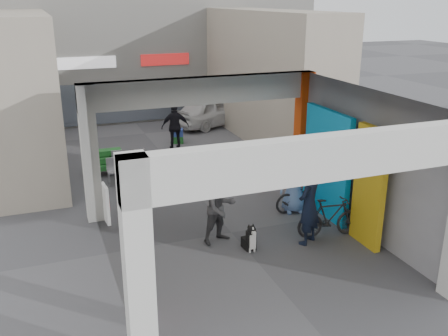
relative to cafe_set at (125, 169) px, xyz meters
name	(u,v)px	position (x,y,z in m)	size (l,w,h in m)	color
ground	(231,233)	(1.73, -4.82, -0.28)	(90.00, 90.00, 0.00)	#4F4F54
arcade_canopy	(269,149)	(2.27, -5.65, 2.02)	(6.40, 6.45, 6.40)	silver
far_building	(122,30)	(1.73, 9.17, 3.71)	(18.00, 4.08, 8.00)	silver
plaza_bldg_left	(22,91)	(-2.77, 2.68, 2.22)	(2.00, 9.00, 5.00)	#A79D8A
plaza_bldg_right	(268,77)	(6.23, 2.68, 2.22)	(2.00, 9.00, 5.00)	#A79D8A
bollard_left	(142,190)	(0.03, -2.44, 0.19)	(0.09, 0.09, 0.95)	gray
bollard_center	(202,183)	(1.79, -2.40, 0.14)	(0.09, 0.09, 0.85)	gray
bollard_right	(258,178)	(3.44, -2.61, 0.17)	(0.09, 0.09, 0.91)	gray
advert_board_near	(142,297)	(-1.02, -7.56, 0.22)	(0.10, 0.55, 1.00)	white
advert_board_far	(106,203)	(-1.02, -3.11, 0.22)	(0.14, 0.55, 1.00)	white
cafe_set	(125,169)	(0.00, 0.00, 0.00)	(1.33, 1.07, 0.80)	#A2A2A7
produce_stand	(107,165)	(-0.46, 0.59, 0.02)	(1.17, 0.63, 0.77)	black
crate_stack	(177,136)	(2.64, 3.31, 0.00)	(0.53, 0.46, 0.56)	#1B5F28
border_collie	(250,239)	(1.80, -5.79, -0.02)	(0.25, 0.48, 0.67)	black
man_with_dog	(309,205)	(3.20, -5.92, 0.67)	(0.70, 0.46, 1.92)	black
man_back_turned	(220,208)	(1.33, -5.13, 0.57)	(0.83, 0.64, 1.70)	#434346
man_elderly	(295,181)	(3.76, -4.20, 0.58)	(0.85, 0.55, 1.74)	#6386C1
man_crates	(175,127)	(2.34, 2.47, 0.59)	(1.03, 0.43, 1.76)	black
bicycle_front	(303,195)	(4.03, -4.23, 0.15)	(0.58, 1.66, 0.87)	black
bicycle_rear	(330,218)	(3.85, -5.83, 0.21)	(0.46, 1.63, 0.98)	black
white_van	(213,111)	(4.91, 5.46, 0.37)	(1.55, 3.85, 1.31)	silver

